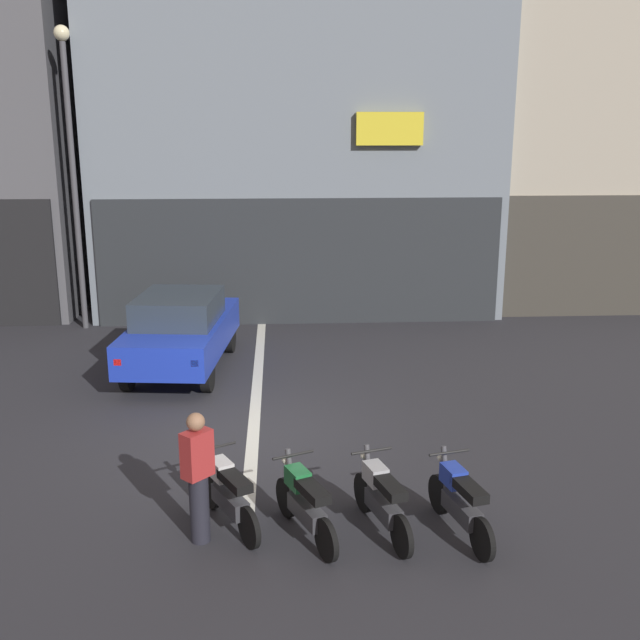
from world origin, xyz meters
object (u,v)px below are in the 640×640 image
car_blue_crossing_near (181,329)px  person_by_motorcycles (198,477)px  street_lamp (71,152)px  motorcycle_silver_row_centre (381,498)px  motorcycle_green_row_left_mid (305,503)px  motorcycle_blue_row_right_mid (460,501)px  motorcycle_white_row_leftmost (228,493)px

car_blue_crossing_near → person_by_motorcycles: size_ratio=2.55×
car_blue_crossing_near → street_lamp: size_ratio=0.59×
car_blue_crossing_near → motorcycle_silver_row_centre: (3.27, -6.59, -0.43)m
motorcycle_silver_row_centre → person_by_motorcycles: 2.27m
car_blue_crossing_near → motorcycle_green_row_left_mid: (2.31, -6.64, -0.43)m
motorcycle_blue_row_right_mid → motorcycle_silver_row_centre: bearing=173.6°
car_blue_crossing_near → person_by_motorcycles: 6.75m
motorcycle_blue_row_right_mid → motorcycle_white_row_leftmost: bearing=172.8°
motorcycle_white_row_leftmost → motorcycle_silver_row_centre: bearing=-7.6°
street_lamp → motorcycle_white_row_leftmost: bearing=-66.8°
motorcycle_green_row_left_mid → motorcycle_blue_row_right_mid: (1.91, -0.06, 0.00)m
car_blue_crossing_near → motorcycle_white_row_leftmost: (1.35, -6.34, -0.43)m
street_lamp → motorcycle_silver_row_centre: bearing=-58.8°
car_blue_crossing_near → motorcycle_blue_row_right_mid: bearing=-57.8°
car_blue_crossing_near → street_lamp: bearing=129.1°
car_blue_crossing_near → motorcycle_silver_row_centre: 7.37m
motorcycle_white_row_leftmost → motorcycle_silver_row_centre: (1.91, -0.25, 0.00)m
street_lamp → motorcycle_silver_row_centre: street_lamp is taller
street_lamp → person_by_motorcycles: bearing=-69.1°
person_by_motorcycles → motorcycle_blue_row_right_mid: bearing=-0.5°
street_lamp → motorcycle_silver_row_centre: 12.45m
motorcycle_green_row_left_mid → person_by_motorcycles: bearing=-178.8°
street_lamp → motorcycle_green_row_left_mid: 12.05m
car_blue_crossing_near → motorcycle_silver_row_centre: size_ratio=2.63×
car_blue_crossing_near → street_lamp: 5.71m
car_blue_crossing_near → person_by_motorcycles: bearing=-81.2°
motorcycle_white_row_leftmost → motorcycle_green_row_left_mid: 1.00m
motorcycle_green_row_left_mid → motorcycle_silver_row_centre: (0.96, 0.05, 0.00)m
motorcycle_white_row_leftmost → street_lamp: bearing=113.2°
motorcycle_silver_row_centre → street_lamp: bearing=121.2°
motorcycle_blue_row_right_mid → person_by_motorcycles: (-3.19, 0.03, 0.40)m
car_blue_crossing_near → motorcycle_green_row_left_mid: 7.04m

